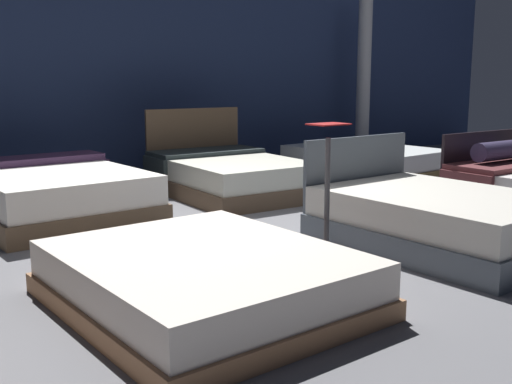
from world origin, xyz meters
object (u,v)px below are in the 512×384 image
(bed_2, at_px, (438,219))
(support_pillar, at_px, (364,59))
(bed_1, at_px, (204,279))
(price_sign, at_px, (327,213))
(bed_5, at_px, (55,194))
(bed_6, at_px, (230,175))
(bed_7, at_px, (365,163))

(bed_2, distance_m, support_pillar, 6.26)
(bed_1, xyz_separation_m, price_sign, (1.15, 0.11, 0.25))
(bed_1, height_order, bed_5, bed_5)
(bed_2, height_order, support_pillar, support_pillar)
(bed_2, distance_m, bed_6, 3.05)
(bed_6, bearing_deg, bed_2, -85.36)
(bed_7, distance_m, support_pillar, 2.88)
(bed_5, height_order, bed_6, bed_6)
(price_sign, bearing_deg, bed_1, -174.52)
(bed_1, height_order, bed_6, bed_6)
(bed_2, xyz_separation_m, support_pillar, (3.89, 4.67, 1.51))
(price_sign, bearing_deg, bed_5, 110.73)
(bed_6, xyz_separation_m, price_sign, (-1.09, -2.94, 0.19))
(bed_2, bearing_deg, support_pillar, 48.25)
(bed_5, xyz_separation_m, bed_6, (2.19, 0.05, -0.01))
(bed_2, distance_m, price_sign, 1.21)
(support_pillar, bearing_deg, bed_1, -143.11)
(bed_7, height_order, price_sign, price_sign)
(bed_2, relative_size, bed_7, 0.92)
(bed_2, xyz_separation_m, price_sign, (-1.19, 0.10, 0.19))
(bed_7, relative_size, support_pillar, 0.62)
(bed_2, height_order, bed_6, bed_6)
(bed_5, distance_m, price_sign, 3.09)
(bed_1, distance_m, bed_6, 3.78)
(bed_2, distance_m, bed_5, 3.76)
(bed_1, xyz_separation_m, bed_2, (2.33, 0.01, 0.06))
(bed_5, relative_size, bed_7, 0.93)
(bed_2, bearing_deg, bed_7, 51.55)
(bed_6, bearing_deg, bed_7, 0.04)
(price_sign, distance_m, support_pillar, 6.96)
(support_pillar, bearing_deg, price_sign, -138.07)
(bed_6, height_order, bed_7, bed_6)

